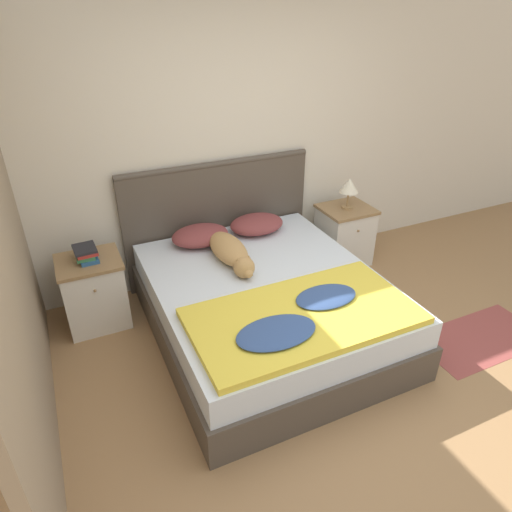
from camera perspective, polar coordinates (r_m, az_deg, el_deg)
The scene contains 14 objects.
ground_plane at distance 3.32m, azimuth 11.73°, elevation -18.45°, with size 16.00×16.00×0.00m, color #997047.
wall_back at distance 4.27m, azimuth -3.53°, elevation 13.70°, with size 9.00×0.06×2.55m.
wall_side_left at distance 3.00m, azimuth -29.34°, elevation 2.79°, with size 0.06×3.10×2.55m.
bed at distance 3.72m, azimuth 1.34°, elevation -6.31°, with size 1.74×2.06×0.52m.
headboard at distance 4.39m, azimuth -4.67°, elevation 4.75°, with size 1.82×0.06×1.16m.
nightstand_left at distance 4.04m, azimuth -19.56°, elevation -4.23°, with size 0.50×0.46×0.61m.
nightstand_right at distance 4.80m, azimuth 10.93°, elevation 2.61°, with size 0.50×0.46×0.61m.
pillow_left at distance 4.09m, azimuth -6.99°, elevation 2.57°, with size 0.51×0.38×0.15m.
pillow_right at distance 4.27m, azimuth 0.09°, elevation 4.01°, with size 0.51×0.38×0.15m.
quilt at distance 3.14m, azimuth 5.81°, elevation -7.48°, with size 1.55×0.83×0.09m.
dog at distance 3.79m, azimuth -3.17°, elevation 0.57°, with size 0.26×0.83×0.18m.
book_stack at distance 3.87m, azimuth -20.48°, elevation 0.31°, with size 0.18×0.23×0.11m.
table_lamp at distance 4.58m, azimuth 11.57°, elevation 8.53°, with size 0.19×0.19×0.31m.
rug at distance 4.23m, azimuth 26.22°, elevation -9.20°, with size 1.07×0.55×0.00m.
Camera 1 is at (-1.49, -1.69, 2.44)m, focal length 32.00 mm.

